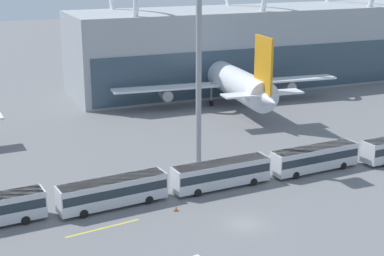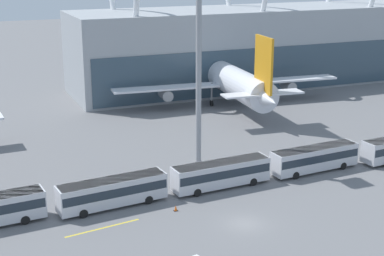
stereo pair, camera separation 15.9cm
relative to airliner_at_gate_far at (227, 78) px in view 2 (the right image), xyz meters
name	(u,v)px [view 2 (the right image)]	position (x,y,z in m)	size (l,w,h in m)	color
ground_plane	(245,224)	(-21.65, -48.83, -5.08)	(440.00, 440.00, 0.00)	slate
terminal_building	(346,38)	(37.83, 13.97, 3.83)	(129.31, 20.18, 30.03)	#9EA3A8
airliner_at_gate_far	(227,78)	(0.00, 0.00, 0.00)	(45.08, 44.28, 15.13)	silver
shuttle_bus_1	(112,191)	(-33.55, -38.98, -3.12)	(12.91, 3.98, 3.34)	silver
shuttle_bus_2	(221,173)	(-19.61, -38.52, -3.12)	(12.84, 3.48, 3.34)	silver
shuttle_bus_3	(315,157)	(-5.66, -38.13, -3.12)	(12.86, 3.63, 3.34)	silver
floodlight_mast	(199,37)	(-18.39, -28.62, 12.29)	(2.93, 2.93, 27.55)	gray
lane_stripe_1	(103,228)	(-36.04, -43.94, -5.08)	(8.40, 0.25, 0.01)	yellow
traffic_cone_0	(176,208)	(-27.31, -42.83, -4.75)	(0.46, 0.46, 0.67)	black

